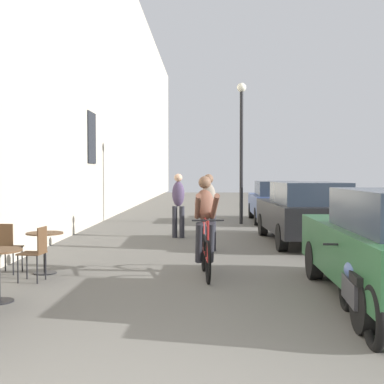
{
  "coord_description": "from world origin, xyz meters",
  "views": [
    {
      "loc": [
        0.6,
        -3.24,
        1.75
      ],
      "look_at": [
        0.05,
        16.84,
        1.02
      ],
      "focal_mm": 47.16,
      "sensor_mm": 36.0,
      "label": 1
    }
  ],
  "objects_px": {
    "cafe_chair_far_toward_street": "(7,245)",
    "parked_car_second": "(305,211)",
    "pedestrian_mid": "(178,202)",
    "parked_motorcycle": "(358,291)",
    "cyclist_on_bicycle": "(205,228)",
    "pedestrian_near": "(208,208)",
    "cafe_chair_far_toward_wall": "(36,250)",
    "cafe_table_far": "(45,244)",
    "parked_car_third": "(276,201)",
    "street_lamp": "(241,135)"
  },
  "relations": [
    {
      "from": "cafe_table_far",
      "to": "cafe_chair_far_toward_street",
      "type": "xyz_separation_m",
      "value": [
        -0.64,
        -0.08,
        -0.0
      ]
    },
    {
      "from": "cafe_chair_far_toward_wall",
      "to": "parked_car_third",
      "type": "relative_size",
      "value": 0.21
    },
    {
      "from": "cyclist_on_bicycle",
      "to": "cafe_table_far",
      "type": "bearing_deg",
      "value": 179.02
    },
    {
      "from": "cafe_chair_far_toward_wall",
      "to": "pedestrian_near",
      "type": "distance_m",
      "value": 4.38
    },
    {
      "from": "parked_car_second",
      "to": "pedestrian_mid",
      "type": "bearing_deg",
      "value": 162.97
    },
    {
      "from": "cafe_chair_far_toward_street",
      "to": "pedestrian_near",
      "type": "height_order",
      "value": "pedestrian_near"
    },
    {
      "from": "cafe_table_far",
      "to": "pedestrian_near",
      "type": "bearing_deg",
      "value": 42.52
    },
    {
      "from": "cafe_table_far",
      "to": "parked_car_second",
      "type": "bearing_deg",
      "value": 36.93
    },
    {
      "from": "cyclist_on_bicycle",
      "to": "pedestrian_near",
      "type": "height_order",
      "value": "pedestrian_near"
    },
    {
      "from": "cafe_chair_far_toward_street",
      "to": "cafe_table_far",
      "type": "bearing_deg",
      "value": 6.69
    },
    {
      "from": "cyclist_on_bicycle",
      "to": "pedestrian_mid",
      "type": "xyz_separation_m",
      "value": [
        -0.74,
        5.04,
        0.18
      ]
    },
    {
      "from": "cafe_chair_far_toward_wall",
      "to": "cyclist_on_bicycle",
      "type": "bearing_deg",
      "value": 12.83
    },
    {
      "from": "cafe_chair_far_toward_street",
      "to": "street_lamp",
      "type": "bearing_deg",
      "value": 62.21
    },
    {
      "from": "cafe_chair_far_toward_street",
      "to": "parked_car_second",
      "type": "bearing_deg",
      "value": 34.33
    },
    {
      "from": "pedestrian_mid",
      "to": "cafe_chair_far_toward_wall",
      "type": "bearing_deg",
      "value": -109.47
    },
    {
      "from": "street_lamp",
      "to": "parked_car_second",
      "type": "distance_m",
      "value": 5.53
    },
    {
      "from": "street_lamp",
      "to": "parked_motorcycle",
      "type": "distance_m",
      "value": 12.12
    },
    {
      "from": "parked_car_second",
      "to": "parked_car_third",
      "type": "distance_m",
      "value": 5.6
    },
    {
      "from": "cyclist_on_bicycle",
      "to": "parked_motorcycle",
      "type": "height_order",
      "value": "cyclist_on_bicycle"
    },
    {
      "from": "street_lamp",
      "to": "cafe_chair_far_toward_wall",
      "type": "bearing_deg",
      "value": -112.71
    },
    {
      "from": "cafe_table_far",
      "to": "cafe_chair_far_toward_street",
      "type": "bearing_deg",
      "value": -173.31
    },
    {
      "from": "cafe_table_far",
      "to": "parked_car_second",
      "type": "xyz_separation_m",
      "value": [
        5.32,
        4.0,
        0.28
      ]
    },
    {
      "from": "parked_car_second",
      "to": "parked_car_third",
      "type": "bearing_deg",
      "value": 89.3
    },
    {
      "from": "parked_car_third",
      "to": "parked_car_second",
      "type": "bearing_deg",
      "value": -90.7
    },
    {
      "from": "parked_car_third",
      "to": "pedestrian_near",
      "type": "bearing_deg",
      "value": -109.79
    },
    {
      "from": "cafe_chair_far_toward_street",
      "to": "parked_car_second",
      "type": "height_order",
      "value": "parked_car_second"
    },
    {
      "from": "pedestrian_mid",
      "to": "parked_motorcycle",
      "type": "relative_size",
      "value": 0.82
    },
    {
      "from": "cafe_chair_far_toward_street",
      "to": "pedestrian_mid",
      "type": "distance_m",
      "value": 5.77
    },
    {
      "from": "cafe_chair_far_toward_street",
      "to": "cafe_chair_far_toward_wall",
      "type": "height_order",
      "value": "same"
    },
    {
      "from": "cafe_table_far",
      "to": "pedestrian_mid",
      "type": "xyz_separation_m",
      "value": [
        2.08,
        4.99,
        0.47
      ]
    },
    {
      "from": "cafe_chair_far_toward_street",
      "to": "cyclist_on_bicycle",
      "type": "bearing_deg",
      "value": 0.45
    },
    {
      "from": "parked_car_second",
      "to": "cafe_chair_far_toward_street",
      "type": "bearing_deg",
      "value": -145.67
    },
    {
      "from": "cyclist_on_bicycle",
      "to": "parked_motorcycle",
      "type": "xyz_separation_m",
      "value": [
        1.76,
        -2.89,
        -0.41
      ]
    },
    {
      "from": "cafe_table_far",
      "to": "cafe_chair_far_toward_street",
      "type": "distance_m",
      "value": 0.65
    },
    {
      "from": "cafe_chair_far_toward_wall",
      "to": "parked_car_second",
      "type": "relative_size",
      "value": 0.2
    },
    {
      "from": "street_lamp",
      "to": "parked_motorcycle",
      "type": "relative_size",
      "value": 2.28
    },
    {
      "from": "cafe_chair_far_toward_street",
      "to": "parked_car_third",
      "type": "bearing_deg",
      "value": 58.04
    },
    {
      "from": "cafe_chair_far_toward_wall",
      "to": "pedestrian_mid",
      "type": "bearing_deg",
      "value": 70.53
    },
    {
      "from": "cafe_chair_far_toward_street",
      "to": "cyclist_on_bicycle",
      "type": "xyz_separation_m",
      "value": [
        3.46,
        0.03,
        0.29
      ]
    },
    {
      "from": "cyclist_on_bicycle",
      "to": "cafe_chair_far_toward_street",
      "type": "bearing_deg",
      "value": -179.55
    },
    {
      "from": "cafe_chair_far_toward_street",
      "to": "parked_motorcycle",
      "type": "bearing_deg",
      "value": -28.73
    },
    {
      "from": "cyclist_on_bicycle",
      "to": "street_lamp",
      "type": "xyz_separation_m",
      "value": [
        1.25,
        8.91,
        2.3
      ]
    },
    {
      "from": "cafe_chair_far_toward_street",
      "to": "cafe_chair_far_toward_wall",
      "type": "bearing_deg",
      "value": -39.65
    },
    {
      "from": "pedestrian_mid",
      "to": "cyclist_on_bicycle",
      "type": "bearing_deg",
      "value": -81.66
    },
    {
      "from": "cafe_chair_far_toward_wall",
      "to": "parked_motorcycle",
      "type": "xyz_separation_m",
      "value": [
        4.5,
        -2.27,
        -0.11
      ]
    },
    {
      "from": "pedestrian_mid",
      "to": "parked_motorcycle",
      "type": "bearing_deg",
      "value": -72.49
    },
    {
      "from": "cafe_table_far",
      "to": "parked_car_third",
      "type": "bearing_deg",
      "value": 60.68
    },
    {
      "from": "parked_car_third",
      "to": "street_lamp",
      "type": "bearing_deg",
      "value": -151.11
    },
    {
      "from": "parked_motorcycle",
      "to": "parked_car_second",
      "type": "bearing_deg",
      "value": 83.91
    },
    {
      "from": "cafe_chair_far_toward_street",
      "to": "cafe_chair_far_toward_wall",
      "type": "xyz_separation_m",
      "value": [
        0.72,
        -0.6,
        0.0
      ]
    }
  ]
}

